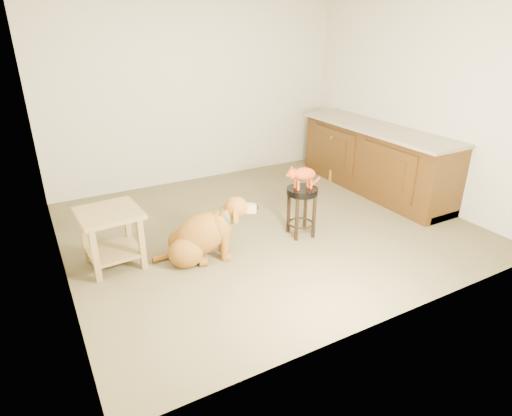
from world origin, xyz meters
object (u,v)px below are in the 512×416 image
golden_retriever (202,235)px  tabby_kitten (302,175)px  side_table (111,230)px  wood_stool (346,158)px  padded_stool (302,202)px

golden_retriever → tabby_kitten: bearing=15.2°
golden_retriever → side_table: bearing=177.4°
wood_stool → side_table: (-3.63, -0.80, 0.02)m
wood_stool → tabby_kitten: tabby_kitten is taller
wood_stool → tabby_kitten: size_ratio=1.49×
wood_stool → tabby_kitten: bearing=-144.6°
wood_stool → tabby_kitten: 2.03m
side_table → padded_stool: bearing=-10.1°
golden_retriever → wood_stool: bearing=39.2°
tabby_kitten → padded_stool: bearing=-5.7°
padded_stool → golden_retriever: 1.20m
wood_stool → golden_retriever: bearing=-158.4°
padded_stool → golden_retriever: size_ratio=0.55×
tabby_kitten → side_table: bearing=178.0°
side_table → golden_retriever: bearing=-20.2°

